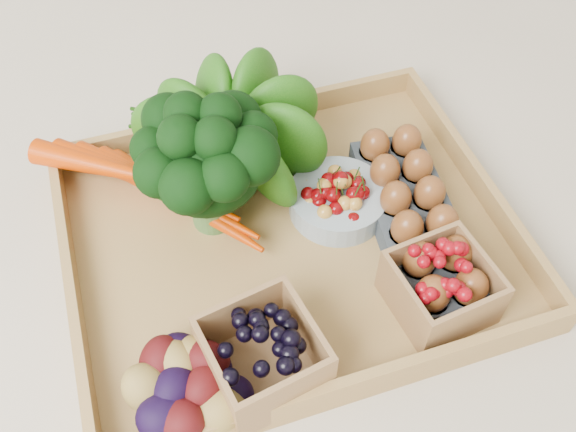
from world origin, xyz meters
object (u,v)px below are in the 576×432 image
object	(u,v)px
egg_carton	(415,224)
tray	(288,241)
cherry_bowl	(338,201)
broccoli	(209,184)

from	to	relation	value
egg_carton	tray	bearing A→B (deg)	172.10
tray	cherry_bowl	size ratio (longest dim) A/B	4.28
broccoli	cherry_bowl	distance (m)	0.17
tray	broccoli	world-z (taller)	broccoli
cherry_bowl	egg_carton	xyz separation A→B (m)	(0.08, -0.07, -0.00)
egg_carton	broccoli	bearing A→B (deg)	164.20
cherry_bowl	egg_carton	size ratio (longest dim) A/B	0.45
cherry_bowl	broccoli	bearing A→B (deg)	167.96
cherry_bowl	egg_carton	bearing A→B (deg)	-40.35
tray	cherry_bowl	bearing A→B (deg)	18.07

